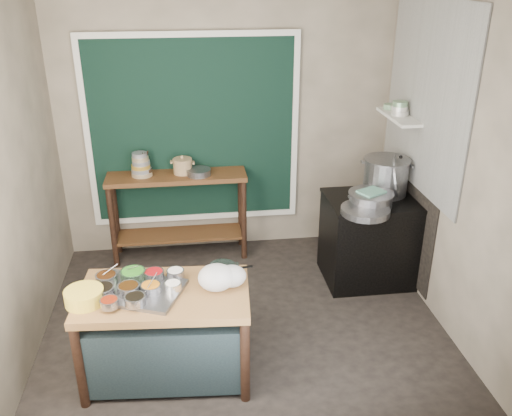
{
  "coord_description": "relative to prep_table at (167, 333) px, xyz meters",
  "views": [
    {
      "loc": [
        -0.42,
        -4.06,
        2.95
      ],
      "look_at": [
        0.15,
        0.25,
        0.99
      ],
      "focal_mm": 38.0,
      "sensor_mm": 36.0,
      "label": 1
    }
  ],
  "objects": [
    {
      "name": "tile_panel",
      "position": [
        2.38,
        1.18,
        1.48
      ],
      "size": [
        0.02,
        1.7,
        1.7
      ],
      "primitive_type": "cube",
      "color": "#B2B2AA",
      "rests_on": "right_wall"
    },
    {
      "name": "pot_lid",
      "position": [
        2.21,
        1.21,
        0.71
      ],
      "size": [
        0.27,
        0.43,
        0.42
      ],
      "primitive_type": "cylinder",
      "rotation": [
        0.0,
        1.36,
        -0.42
      ],
      "color": "gray",
      "rests_on": "stove_top"
    },
    {
      "name": "wall_shelf",
      "position": [
        2.28,
        1.48,
        1.23
      ],
      "size": [
        0.22,
        0.7,
        0.03
      ],
      "primitive_type": "cube",
      "color": "beige",
      "rests_on": "right_wall"
    },
    {
      "name": "floor",
      "position": [
        0.65,
        0.63,
        -0.39
      ],
      "size": [
        3.5,
        3.0,
        0.02
      ],
      "primitive_type": "cube",
      "color": "#2D2622",
      "rests_on": "ground"
    },
    {
      "name": "soot_patch",
      "position": [
        2.39,
        1.28,
        0.32
      ],
      "size": [
        0.01,
        1.3,
        1.3
      ],
      "primitive_type": "cube",
      "color": "black",
      "rests_on": "right_wall"
    },
    {
      "name": "right_wall",
      "position": [
        2.41,
        0.63,
        1.02
      ],
      "size": [
        0.02,
        3.0,
        2.8
      ],
      "primitive_type": "cube",
      "color": "gray",
      "rests_on": "floor"
    },
    {
      "name": "left_wall",
      "position": [
        -1.11,
        0.63,
        1.02
      ],
      "size": [
        0.02,
        3.0,
        2.8
      ],
      "primitive_type": "cube",
      "color": "gray",
      "rests_on": "floor"
    },
    {
      "name": "curtain_panel",
      "position": [
        0.3,
        2.1,
        0.98
      ],
      "size": [
        2.1,
        0.02,
        1.9
      ],
      "primitive_type": "cube",
      "color": "black",
      "rests_on": "back_wall"
    },
    {
      "name": "condiment_bowls",
      "position": [
        -0.22,
        0.03,
        0.44
      ],
      "size": [
        0.67,
        0.5,
        0.08
      ],
      "color": "gray",
      "rests_on": "condiment_tray"
    },
    {
      "name": "steamer",
      "position": [
        1.9,
        1.02,
        0.57
      ],
      "size": [
        0.49,
        0.49,
        0.14
      ],
      "primitive_type": null,
      "rotation": [
        0.0,
        0.0,
        0.16
      ],
      "color": "gray",
      "rests_on": "stove_top"
    },
    {
      "name": "utensil_cup",
      "position": [
        -0.21,
        1.92,
        0.62
      ],
      "size": [
        0.15,
        0.15,
        0.08
      ],
      "primitive_type": "cylinder",
      "rotation": [
        0.0,
        0.0,
        -0.18
      ],
      "color": "gray",
      "rests_on": "back_counter"
    },
    {
      "name": "stove_top",
      "position": [
        2.0,
        1.18,
        0.49
      ],
      "size": [
        0.92,
        0.69,
        0.03
      ],
      "primitive_type": "cube",
      "color": "black",
      "rests_on": "stove_block"
    },
    {
      "name": "plastic_bag_a",
      "position": [
        0.39,
        -0.02,
        0.48
      ],
      "size": [
        0.3,
        0.26,
        0.2
      ],
      "primitive_type": "ellipsoid",
      "rotation": [
        0.0,
        0.0,
        -0.11
      ],
      "color": "white",
      "rests_on": "prep_table"
    },
    {
      "name": "prep_table",
      "position": [
        0.0,
        0.0,
        0.0
      ],
      "size": [
        1.3,
        0.82,
        0.75
      ],
      "primitive_type": "cube",
      "rotation": [
        0.0,
        0.0,
        -0.08
      ],
      "color": "brown",
      "rests_on": "floor"
    },
    {
      "name": "plastic_bag_b",
      "position": [
        0.5,
        0.02,
        0.46
      ],
      "size": [
        0.27,
        0.25,
        0.17
      ],
      "primitive_type": "ellipsoid",
      "rotation": [
        0.0,
        0.0,
        -0.31
      ],
      "color": "white",
      "rests_on": "prep_table"
    },
    {
      "name": "saucepan",
      "position": [
        0.45,
        0.14,
        0.43
      ],
      "size": [
        0.23,
        0.23,
        0.11
      ],
      "primitive_type": null,
      "rotation": [
        0.0,
        0.0,
        0.13
      ],
      "color": "gray",
      "rests_on": "prep_table"
    },
    {
      "name": "stock_pot",
      "position": [
        2.13,
        1.3,
        0.68
      ],
      "size": [
        0.6,
        0.6,
        0.36
      ],
      "primitive_type": null,
      "rotation": [
        0.0,
        0.0,
        -0.41
      ],
      "color": "gray",
      "rests_on": "stove_top"
    },
    {
      "name": "shelf_bowl_green",
      "position": [
        2.28,
        1.73,
        1.26
      ],
      "size": [
        0.18,
        0.18,
        0.05
      ],
      "primitive_type": "cylinder",
      "rotation": [
        0.0,
        0.0,
        0.38
      ],
      "color": "gray",
      "rests_on": "wall_shelf"
    },
    {
      "name": "shelf_bowl_stack",
      "position": [
        2.28,
        1.49,
        1.3
      ],
      "size": [
        0.17,
        0.17,
        0.13
      ],
      "color": "silver",
      "rests_on": "wall_shelf"
    },
    {
      "name": "ceramic_crock",
      "position": [
        0.17,
        1.94,
        0.65
      ],
      "size": [
        0.25,
        0.25,
        0.14
      ],
      "primitive_type": null,
      "rotation": [
        0.0,
        0.0,
        -0.22
      ],
      "color": "#997953",
      "rests_on": "back_counter"
    },
    {
      "name": "stove_block",
      "position": [
        2.0,
        1.18,
        0.05
      ],
      "size": [
        0.9,
        0.68,
        0.85
      ],
      "primitive_type": "cube",
      "color": "black",
      "rests_on": "floor"
    },
    {
      "name": "condiment_tray",
      "position": [
        -0.19,
        0.02,
        0.39
      ],
      "size": [
        0.75,
        0.65,
        0.03
      ],
      "primitive_type": "cube",
      "rotation": [
        0.0,
        0.0,
        -0.38
      ],
      "color": "gray",
      "rests_on": "prep_table"
    },
    {
      "name": "green_cloth",
      "position": [
        1.9,
        1.02,
        0.65
      ],
      "size": [
        0.28,
        0.26,
        0.02
      ],
      "primitive_type": "cube",
      "rotation": [
        0.0,
        0.0,
        0.48
      ],
      "color": "#639F87",
      "rests_on": "steamer"
    },
    {
      "name": "yellow_basin",
      "position": [
        -0.55,
        -0.07,
        0.43
      ],
      "size": [
        0.36,
        0.36,
        0.11
      ],
      "primitive_type": "cylinder",
      "rotation": [
        0.0,
        0.0,
        -0.41
      ],
      "color": "gold",
      "rests_on": "prep_table"
    },
    {
      "name": "bowl_stack",
      "position": [
        -0.26,
        1.93,
        0.68
      ],
      "size": [
        0.22,
        0.22,
        0.25
      ],
      "color": "tan",
      "rests_on": "back_counter"
    },
    {
      "name": "shallow_pan",
      "position": [
        1.8,
        0.86,
        0.53
      ],
      "size": [
        0.58,
        0.58,
        0.06
      ],
      "primitive_type": "cylinder",
      "rotation": [
        0.0,
        0.0,
        -0.39
      ],
      "color": "gray",
      "rests_on": "stove_top"
    },
    {
      "name": "back_wall",
      "position": [
        0.65,
        2.14,
        1.02
      ],
      "size": [
        3.5,
        0.02,
        2.8
      ],
      "primitive_type": "cube",
      "color": "gray",
      "rests_on": "floor"
    },
    {
      "name": "curtain_frame",
      "position": [
        0.3,
        2.09,
        0.98
      ],
      "size": [
        2.22,
        0.03,
        2.02
      ],
      "primitive_type": null,
      "color": "beige",
      "rests_on": "back_wall"
    },
    {
      "name": "back_counter",
      "position": [
        0.1,
        1.91,
        0.1
      ],
      "size": [
        1.45,
        0.4,
        0.95
      ],
      "primitive_type": "cube",
      "color": "#503316",
      "rests_on": "floor"
    },
    {
      "name": "wide_bowl",
      "position": [
        0.33,
        1.87,
        0.61
      ],
      "size": [
        0.33,
        0.33,
        0.06
      ],
      "primitive_type": "cylinder",
      "rotation": [
        0.0,
        0.0,
        -0.35
      ],
      "color": "gray",
      "rests_on": "back_counter"
    }
  ]
}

